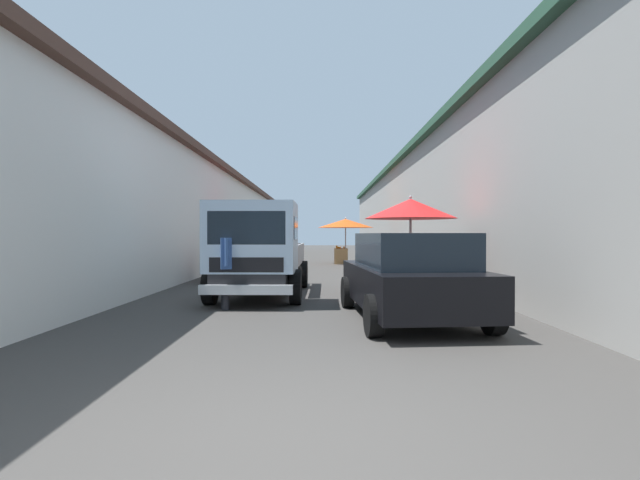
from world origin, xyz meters
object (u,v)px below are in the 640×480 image
(fruit_stall_far_right, at_px, (241,225))
(vendor_by_crates, at_px, (225,262))
(delivery_truck, at_px, (258,252))
(fruit_stall_near_left, at_px, (411,223))
(hatchback_car, at_px, (409,276))
(fruit_stall_far_left, at_px, (345,227))
(parked_scooter, at_px, (209,267))

(fruit_stall_far_right, distance_m, vendor_by_crates, 9.05)
(delivery_truck, bearing_deg, fruit_stall_near_left, -79.87)
(hatchback_car, xyz_separation_m, vendor_by_crates, (1.05, 3.32, 0.17))
(fruit_stall_near_left, height_order, vendor_by_crates, fruit_stall_near_left)
(delivery_truck, bearing_deg, fruit_stall_far_right, 12.33)
(fruit_stall_far_right, height_order, fruit_stall_near_left, fruit_stall_near_left)
(fruit_stall_near_left, bearing_deg, fruit_stall_far_right, 36.11)
(fruit_stall_far_left, bearing_deg, fruit_stall_far_right, 140.10)
(fruit_stall_far_left, xyz_separation_m, parked_scooter, (-8.83, 4.56, -1.34))
(fruit_stall_far_right, bearing_deg, fruit_stall_far_left, -39.90)
(parked_scooter, bearing_deg, hatchback_car, -141.99)
(hatchback_car, relative_size, parked_scooter, 2.38)
(fruit_stall_far_left, height_order, parked_scooter, fruit_stall_far_left)
(fruit_stall_far_right, height_order, vendor_by_crates, fruit_stall_far_right)
(hatchback_car, relative_size, delivery_truck, 0.82)
(fruit_stall_far_left, relative_size, parked_scooter, 1.61)
(fruit_stall_far_right, relative_size, fruit_stall_near_left, 1.24)
(hatchback_car, bearing_deg, parked_scooter, 38.01)
(fruit_stall_near_left, height_order, delivery_truck, fruit_stall_near_left)
(fruit_stall_far_left, relative_size, vendor_by_crates, 1.72)
(fruit_stall_near_left, distance_m, hatchback_car, 3.16)
(fruit_stall_far_left, height_order, vendor_by_crates, fruit_stall_far_left)
(hatchback_car, bearing_deg, vendor_by_crates, 72.37)
(fruit_stall_far_right, distance_m, hatchback_car, 11.01)
(delivery_truck, bearing_deg, parked_scooter, 27.23)
(fruit_stall_far_left, height_order, delivery_truck, fruit_stall_far_left)
(fruit_stall_far_right, relative_size, fruit_stall_far_left, 1.06)
(hatchback_car, distance_m, parked_scooter, 7.90)
(fruit_stall_far_right, bearing_deg, parked_scooter, 175.05)
(fruit_stall_near_left, bearing_deg, parked_scooter, 59.09)
(delivery_truck, xyz_separation_m, vendor_by_crates, (-1.29, 0.45, -0.13))
(delivery_truck, relative_size, parked_scooter, 2.92)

